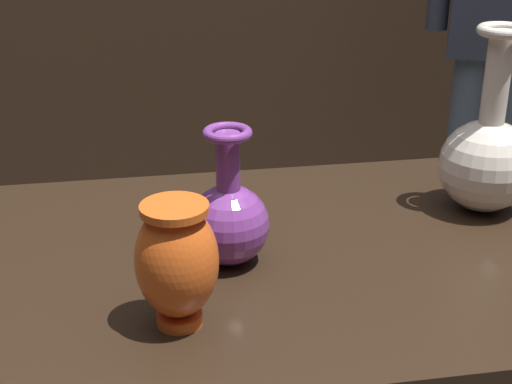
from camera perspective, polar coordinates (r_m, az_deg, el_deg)
back_display_shelf at (r=3.25m, az=-5.99°, el=8.93°), size 2.60×0.40×0.99m
vase_centerpiece at (r=1.02m, az=-2.11°, el=-2.02°), size 0.11×0.11×0.20m
vase_tall_behind at (r=1.24m, az=17.41°, el=2.61°), size 0.15×0.15×0.30m
vase_left_accent at (r=0.88m, az=-6.14°, el=-5.30°), size 0.10×0.10×0.16m
visitor_near_right at (r=2.51m, az=18.57°, el=13.13°), size 0.44×0.29×1.55m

